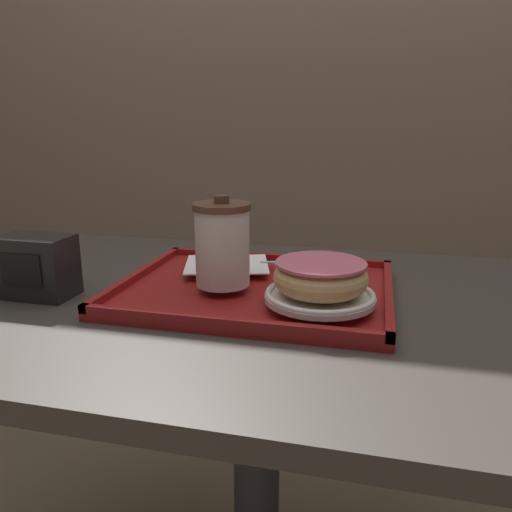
{
  "coord_description": "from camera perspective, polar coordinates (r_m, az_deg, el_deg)",
  "views": [
    {
      "loc": [
        0.17,
        -0.72,
        0.98
      ],
      "look_at": [
        -0.01,
        0.02,
        0.78
      ],
      "focal_mm": 35.0,
      "sensor_mm": 36.0,
      "label": 1
    }
  ],
  "objects": [
    {
      "name": "cafe_table",
      "position": [
        0.85,
        0.07,
        -14.21
      ],
      "size": [
        1.07,
        0.7,
        0.71
      ],
      "color": "#38332D",
      "rests_on": "ground_plane"
    },
    {
      "name": "plate_with_chocolate_donut",
      "position": [
        0.71,
        7.31,
        -4.53
      ],
      "size": [
        0.16,
        0.16,
        0.01
      ],
      "color": "white",
      "rests_on": "serving_tray"
    },
    {
      "name": "coffee_cup_front",
      "position": [
        0.76,
        -3.87,
        1.4
      ],
      "size": [
        0.09,
        0.09,
        0.14
      ],
      "color": "white",
      "rests_on": "serving_tray"
    },
    {
      "name": "wall_behind",
      "position": [
        1.84,
        8.79,
        21.81
      ],
      "size": [
        8.0,
        0.05,
        2.4
      ],
      "color": "#7A6656",
      "rests_on": "ground_plane"
    },
    {
      "name": "spoon",
      "position": [
        0.89,
        7.68,
        -0.71
      ],
      "size": [
        0.15,
        0.04,
        0.01
      ],
      "rotation": [
        0.0,
        0.0,
        0.18
      ],
      "color": "silver",
      "rests_on": "serving_tray"
    },
    {
      "name": "napkin_dispenser",
      "position": [
        0.86,
        -23.79,
        -1.1
      ],
      "size": [
        0.11,
        0.07,
        0.1
      ],
      "color": "black",
      "rests_on": "cafe_table"
    },
    {
      "name": "serving_tray",
      "position": [
        0.8,
        0.0,
        -3.9
      ],
      "size": [
        0.42,
        0.34,
        0.02
      ],
      "color": "maroon",
      "rests_on": "cafe_table"
    },
    {
      "name": "donut_chocolate_glazed",
      "position": [
        0.7,
        7.39,
        -2.33
      ],
      "size": [
        0.13,
        0.13,
        0.04
      ],
      "color": "#DBB270",
      "rests_on": "plate_with_chocolate_donut"
    },
    {
      "name": "napkin_paper",
      "position": [
        0.88,
        -3.36,
        -0.95
      ],
      "size": [
        0.17,
        0.16,
        0.0
      ],
      "rotation": [
        0.0,
        0.0,
        0.28
      ],
      "color": "white",
      "rests_on": "serving_tray"
    }
  ]
}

